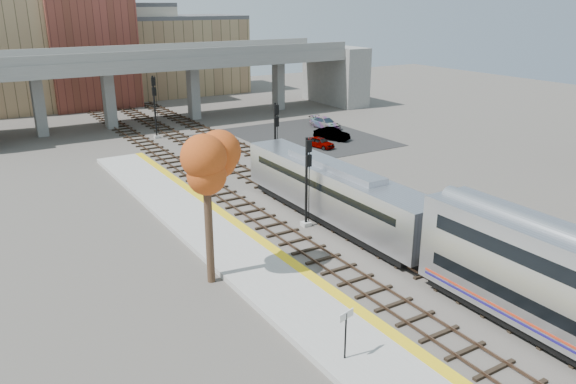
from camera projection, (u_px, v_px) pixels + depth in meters
ground at (371, 252)px, 35.16m from camera, size 160.00×160.00×0.00m
platform at (271, 278)px, 31.50m from camera, size 4.50×60.00×0.35m
yellow_strip at (299, 267)px, 32.39m from camera, size 0.70×60.00×0.01m
tracks at (281, 193)px, 45.66m from camera, size 10.70×95.00×0.25m
overpass at (177, 76)px, 71.96m from camera, size 54.00×12.00×9.50m
buildings_far at (103, 49)px, 86.85m from camera, size 43.00×21.00×20.60m
parking_lot at (309, 137)px, 64.65m from camera, size 14.00×18.00×0.04m
locomotive at (333, 191)px, 39.32m from camera, size 3.02×19.05×4.10m
signal_mast_near at (307, 185)px, 38.20m from camera, size 0.60×0.64×6.34m
signal_mast_mid at (276, 142)px, 49.19m from camera, size 0.60×0.64×6.62m
signal_mast_far at (155, 108)px, 63.02m from camera, size 0.60×0.64×7.07m
station_sign at (346, 325)px, 23.65m from camera, size 0.89×0.26×2.27m
tree at (206, 169)px, 29.38m from camera, size 3.60×3.60×8.90m
car_a at (320, 142)px, 59.78m from camera, size 2.02×3.57×1.15m
car_b at (332, 134)px, 63.11m from camera, size 3.12×4.26×1.34m
car_c at (325, 123)px, 68.87m from camera, size 2.39×4.73×1.32m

